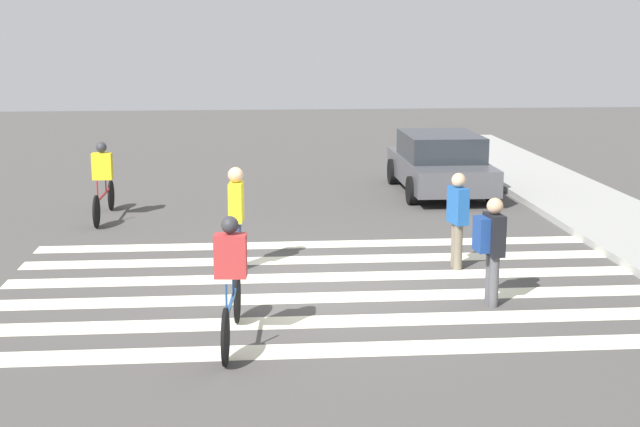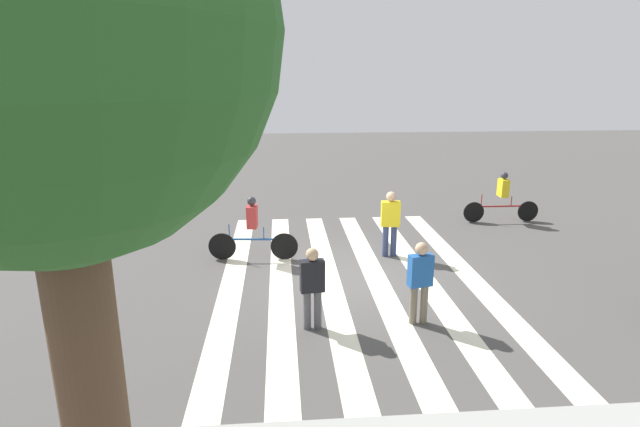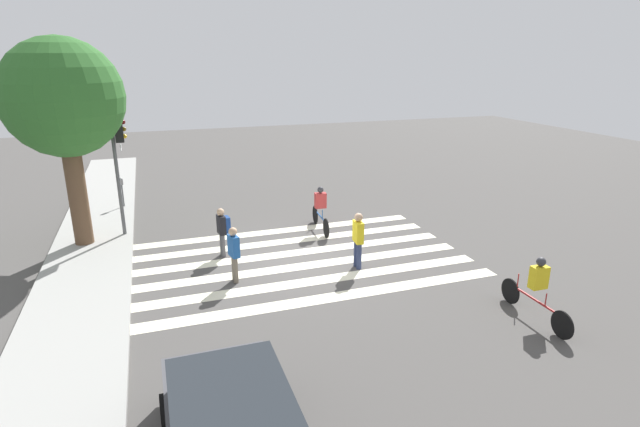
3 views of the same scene
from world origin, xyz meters
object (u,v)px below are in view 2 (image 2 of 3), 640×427
pedestrian_adult_tall_backpack (312,281)px  pedestrian_adult_yellow_jacket (390,220)px  cyclist_far_lane (252,227)px  cyclist_mid_street (502,195)px  traffic_light (76,213)px  street_tree (42,39)px  pedestrian_adult_blue_shirt (420,278)px

pedestrian_adult_tall_backpack → pedestrian_adult_yellow_jacket: bearing=-128.4°
pedestrian_adult_yellow_jacket → cyclist_far_lane: (3.48, -0.03, -0.09)m
cyclist_mid_street → traffic_light: bearing=46.3°
street_tree → cyclist_far_lane: street_tree is taller
traffic_light → pedestrian_adult_yellow_jacket: (-5.00, -6.52, -2.10)m
pedestrian_adult_tall_backpack → traffic_light: bearing=39.3°
street_tree → pedestrian_adult_yellow_jacket: size_ratio=3.90×
pedestrian_adult_yellow_jacket → pedestrian_adult_blue_shirt: size_ratio=1.07×
pedestrian_adult_yellow_jacket → pedestrian_adult_blue_shirt: (0.24, 3.62, -0.06)m
pedestrian_adult_blue_shirt → cyclist_mid_street: 7.81m
street_tree → pedestrian_adult_tall_backpack: bearing=-118.3°
street_tree → pedestrian_adult_blue_shirt: bearing=-135.1°
pedestrian_adult_tall_backpack → cyclist_mid_street: (-6.43, -6.43, -0.05)m
street_tree → pedestrian_adult_tall_backpack: size_ratio=4.24×
pedestrian_adult_blue_shirt → cyclist_far_lane: (3.25, -3.65, -0.03)m
pedestrian_adult_tall_backpack → cyclist_mid_street: bearing=-141.9°
traffic_light → street_tree: 2.24m
traffic_light → pedestrian_adult_yellow_jacket: bearing=-127.5°
traffic_light → street_tree: (-0.49, 1.36, 1.71)m
traffic_light → pedestrian_adult_tall_backpack: 4.54m
street_tree → pedestrian_adult_yellow_jacket: street_tree is taller
pedestrian_adult_tall_backpack → cyclist_mid_street: 9.10m
cyclist_far_lane → pedestrian_adult_yellow_jacket: bearing=-176.0°
street_tree → cyclist_mid_street: size_ratio=2.75×
traffic_light → pedestrian_adult_yellow_jacket: 8.48m
pedestrian_adult_tall_backpack → cyclist_far_lane: bearing=-77.9°
pedestrian_adult_yellow_jacket → cyclist_mid_street: size_ratio=0.70×
street_tree → cyclist_far_lane: size_ratio=2.95×
pedestrian_adult_yellow_jacket → pedestrian_adult_tall_backpack: size_ratio=1.09×
traffic_light → cyclist_mid_street: traffic_light is taller
traffic_light → pedestrian_adult_tall_backpack: (-2.77, -2.89, -2.14)m
street_tree → cyclist_far_lane: bearing=-97.4°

